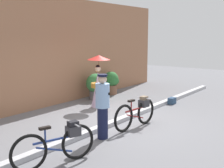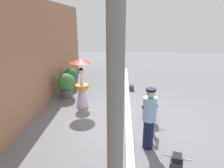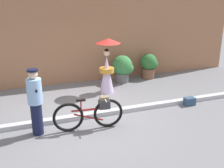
{
  "view_description": "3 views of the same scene",
  "coord_description": "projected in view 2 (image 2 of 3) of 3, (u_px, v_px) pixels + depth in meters",
  "views": [
    {
      "loc": [
        -6.92,
        -4.84,
        2.53
      ],
      "look_at": [
        0.35,
        0.56,
        1.03
      ],
      "focal_mm": 47.8,
      "sensor_mm": 36.0,
      "label": 1
    },
    {
      "loc": [
        -5.78,
        0.21,
        3.1
      ],
      "look_at": [
        0.6,
        0.57,
        1.05
      ],
      "focal_mm": 31.67,
      "sensor_mm": 36.0,
      "label": 2
    },
    {
      "loc": [
        -1.7,
        -6.41,
        3.16
      ],
      "look_at": [
        0.67,
        0.1,
        0.84
      ],
      "focal_mm": 43.02,
      "sensor_mm": 36.0,
      "label": 3
    }
  ],
  "objects": [
    {
      "name": "utility_pole",
      "position": [
        115.0,
        94.0,
        1.99
      ],
      "size": [
        0.18,
        0.18,
        4.8
      ],
      "primitive_type": "cylinder",
      "color": "slate",
      "rests_on": "ground_plane"
    },
    {
      "name": "building_wall",
      "position": [
        21.0,
        61.0,
        6.02
      ],
      "size": [
        14.0,
        0.4,
        3.87
      ],
      "primitive_type": "cube",
      "color": "#9E6B4C",
      "rests_on": "ground_plane"
    },
    {
      "name": "potted_plant_small",
      "position": [
        67.0,
        84.0,
        8.3
      ],
      "size": [
        0.78,
        0.76,
        1.02
      ],
      "color": "#59595B",
      "rests_on": "ground_plane"
    },
    {
      "name": "bicycle_far_side",
      "position": [
        150.0,
        111.0,
        6.14
      ],
      "size": [
        1.72,
        0.48,
        0.82
      ],
      "color": "black",
      "rests_on": "ground_plane"
    },
    {
      "name": "ground_plane",
      "position": [
        128.0,
        121.0,
        6.44
      ],
      "size": [
        30.0,
        30.0,
        0.0
      ],
      "primitive_type": "plane",
      "color": "slate"
    },
    {
      "name": "person_with_parasol",
      "position": [
        82.0,
        83.0,
        7.28
      ],
      "size": [
        0.81,
        0.81,
        1.82
      ],
      "color": "silver",
      "rests_on": "ground_plane"
    },
    {
      "name": "potted_plant_by_door",
      "position": [
        71.0,
        77.0,
        9.42
      ],
      "size": [
        0.66,
        0.65,
        0.98
      ],
      "color": "brown",
      "rests_on": "ground_plane"
    },
    {
      "name": "person_officer",
      "position": [
        149.0,
        118.0,
        4.82
      ],
      "size": [
        0.34,
        0.38,
        1.6
      ],
      "color": "#141938",
      "rests_on": "ground_plane"
    },
    {
      "name": "backpack_on_pavement",
      "position": [
        131.0,
        87.0,
        9.27
      ],
      "size": [
        0.32,
        0.21,
        0.23
      ],
      "color": "navy",
      "rests_on": "ground_plane"
    },
    {
      "name": "sidewalk_curb",
      "position": [
        128.0,
        119.0,
        6.42
      ],
      "size": [
        14.0,
        0.2,
        0.12
      ],
      "primitive_type": "cube",
      "color": "#B2B2B7",
      "rests_on": "ground_plane"
    }
  ]
}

